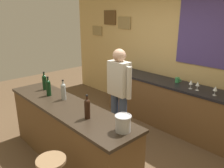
{
  "coord_description": "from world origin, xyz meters",
  "views": [
    {
      "loc": [
        2.58,
        -1.92,
        2.17
      ],
      "look_at": [
        0.03,
        0.45,
        1.05
      ],
      "focal_mm": 36.23,
      "sensor_mm": 36.0,
      "label": 1
    }
  ],
  "objects_px": {
    "wine_glass_a": "(191,83)",
    "bartender": "(119,90)",
    "wine_bottle_b": "(48,87)",
    "ice_bucket": "(123,123)",
    "wine_bottle_a": "(45,82)",
    "coffee_mug": "(177,80)",
    "wine_glass_b": "(198,84)",
    "wine_bottle_c": "(63,91)",
    "wine_bottle_d": "(87,108)",
    "wine_glass_c": "(215,89)"
  },
  "relations": [
    {
      "from": "wine_bottle_b",
      "to": "wine_glass_c",
      "type": "distance_m",
      "value": 2.61
    },
    {
      "from": "bartender",
      "to": "wine_bottle_b",
      "type": "xyz_separation_m",
      "value": [
        -0.6,
        -0.94,
        0.12
      ]
    },
    {
      "from": "wine_bottle_d",
      "to": "coffee_mug",
      "type": "bearing_deg",
      "value": 92.09
    },
    {
      "from": "wine_bottle_b",
      "to": "wine_bottle_a",
      "type": "bearing_deg",
      "value": 163.47
    },
    {
      "from": "wine_bottle_c",
      "to": "wine_glass_b",
      "type": "distance_m",
      "value": 2.2
    },
    {
      "from": "wine_bottle_d",
      "to": "wine_glass_a",
      "type": "relative_size",
      "value": 1.97
    },
    {
      "from": "bartender",
      "to": "wine_bottle_a",
      "type": "distance_m",
      "value": 1.25
    },
    {
      "from": "wine_bottle_a",
      "to": "ice_bucket",
      "type": "xyz_separation_m",
      "value": [
        1.86,
        -0.03,
        -0.04
      ]
    },
    {
      "from": "wine_bottle_a",
      "to": "wine_bottle_c",
      "type": "height_order",
      "value": "same"
    },
    {
      "from": "wine_bottle_c",
      "to": "wine_bottle_d",
      "type": "bearing_deg",
      "value": -9.02
    },
    {
      "from": "wine_glass_c",
      "to": "wine_bottle_b",
      "type": "bearing_deg",
      "value": -131.72
    },
    {
      "from": "wine_bottle_c",
      "to": "wine_bottle_d",
      "type": "xyz_separation_m",
      "value": [
        0.74,
        -0.12,
        0.0
      ]
    },
    {
      "from": "wine_bottle_b",
      "to": "coffee_mug",
      "type": "bearing_deg",
      "value": 65.62
    },
    {
      "from": "wine_bottle_d",
      "to": "wine_glass_c",
      "type": "bearing_deg",
      "value": 70.64
    },
    {
      "from": "wine_bottle_a",
      "to": "wine_glass_a",
      "type": "xyz_separation_m",
      "value": [
        1.62,
        1.88,
        -0.05
      ]
    },
    {
      "from": "wine_bottle_a",
      "to": "wine_glass_c",
      "type": "distance_m",
      "value": 2.76
    },
    {
      "from": "bartender",
      "to": "wine_bottle_b",
      "type": "bearing_deg",
      "value": -122.76
    },
    {
      "from": "wine_bottle_d",
      "to": "coffee_mug",
      "type": "xyz_separation_m",
      "value": [
        -0.08,
        2.16,
        -0.11
      ]
    },
    {
      "from": "ice_bucket",
      "to": "wine_glass_c",
      "type": "xyz_separation_m",
      "value": [
        0.18,
        1.89,
        -0.01
      ]
    },
    {
      "from": "ice_bucket",
      "to": "wine_glass_c",
      "type": "bearing_deg",
      "value": 84.52
    },
    {
      "from": "bartender",
      "to": "wine_bottle_b",
      "type": "relative_size",
      "value": 5.29
    },
    {
      "from": "wine_bottle_a",
      "to": "wine_glass_c",
      "type": "xyz_separation_m",
      "value": [
        2.04,
        1.86,
        -0.05
      ]
    },
    {
      "from": "wine_bottle_a",
      "to": "ice_bucket",
      "type": "distance_m",
      "value": 1.86
    },
    {
      "from": "bartender",
      "to": "wine_glass_c",
      "type": "xyz_separation_m",
      "value": [
        1.13,
        1.01,
        0.07
      ]
    },
    {
      "from": "wine_bottle_a",
      "to": "coffee_mug",
      "type": "distance_m",
      "value": 2.4
    },
    {
      "from": "wine_bottle_a",
      "to": "wine_glass_b",
      "type": "relative_size",
      "value": 1.97
    },
    {
      "from": "wine_bottle_a",
      "to": "wine_glass_a",
      "type": "bearing_deg",
      "value": 49.32
    },
    {
      "from": "wine_bottle_c",
      "to": "ice_bucket",
      "type": "distance_m",
      "value": 1.25
    },
    {
      "from": "wine_bottle_b",
      "to": "wine_glass_a",
      "type": "distance_m",
      "value": 2.37
    },
    {
      "from": "bartender",
      "to": "ice_bucket",
      "type": "bearing_deg",
      "value": -42.64
    },
    {
      "from": "bartender",
      "to": "ice_bucket",
      "type": "height_order",
      "value": "bartender"
    },
    {
      "from": "wine_bottle_b",
      "to": "wine_glass_b",
      "type": "bearing_deg",
      "value": 54.12
    },
    {
      "from": "wine_bottle_b",
      "to": "ice_bucket",
      "type": "relative_size",
      "value": 1.63
    },
    {
      "from": "ice_bucket",
      "to": "wine_glass_a",
      "type": "xyz_separation_m",
      "value": [
        -0.25,
        1.91,
        -0.01
      ]
    },
    {
      "from": "wine_bottle_a",
      "to": "ice_bucket",
      "type": "height_order",
      "value": "wine_bottle_a"
    },
    {
      "from": "wine_bottle_d",
      "to": "wine_glass_a",
      "type": "height_order",
      "value": "wine_bottle_d"
    },
    {
      "from": "wine_bottle_c",
      "to": "wine_bottle_d",
      "type": "height_order",
      "value": "same"
    },
    {
      "from": "wine_bottle_a",
      "to": "wine_bottle_d",
      "type": "xyz_separation_m",
      "value": [
        1.35,
        -0.13,
        0.0
      ]
    },
    {
      "from": "wine_bottle_a",
      "to": "wine_bottle_b",
      "type": "bearing_deg",
      "value": -16.53
    },
    {
      "from": "wine_glass_b",
      "to": "coffee_mug",
      "type": "relative_size",
      "value": 1.24
    },
    {
      "from": "wine_bottle_c",
      "to": "wine_glass_c",
      "type": "xyz_separation_m",
      "value": [
        1.43,
        1.87,
        -0.05
      ]
    },
    {
      "from": "ice_bucket",
      "to": "coffee_mug",
      "type": "relative_size",
      "value": 1.5
    },
    {
      "from": "ice_bucket",
      "to": "wine_bottle_d",
      "type": "bearing_deg",
      "value": -169.62
    },
    {
      "from": "bartender",
      "to": "wine_glass_b",
      "type": "distance_m",
      "value": 1.33
    },
    {
      "from": "wine_glass_a",
      "to": "wine_glass_c",
      "type": "height_order",
      "value": "same"
    },
    {
      "from": "wine_bottle_c",
      "to": "wine_bottle_a",
      "type": "bearing_deg",
      "value": 179.08
    },
    {
      "from": "wine_bottle_b",
      "to": "coffee_mug",
      "type": "height_order",
      "value": "wine_bottle_b"
    },
    {
      "from": "wine_glass_a",
      "to": "bartender",
      "type": "bearing_deg",
      "value": -124.34
    },
    {
      "from": "wine_bottle_a",
      "to": "ice_bucket",
      "type": "bearing_deg",
      "value": -0.99
    },
    {
      "from": "ice_bucket",
      "to": "coffee_mug",
      "type": "bearing_deg",
      "value": 106.08
    }
  ]
}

